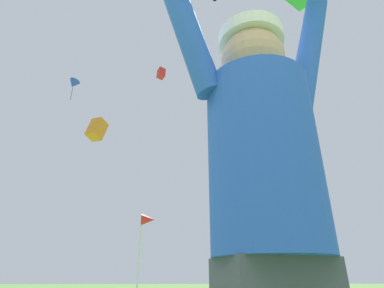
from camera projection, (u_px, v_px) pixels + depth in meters
kite_flyer_person at (268, 214)px, 0.88m from camera, size 0.81×0.41×1.92m
distant_kite_red_far_center at (161, 73)px, 33.99m from camera, size 1.03×1.19×1.35m
distant_kite_orange_mid_right at (97, 129)px, 17.81m from camera, size 1.23×1.22×1.41m
distant_kite_blue_low_left at (73, 84)px, 28.57m from camera, size 1.22×1.11×2.23m
marker_flag at (146, 227)px, 6.48m from camera, size 0.30×0.24×2.06m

